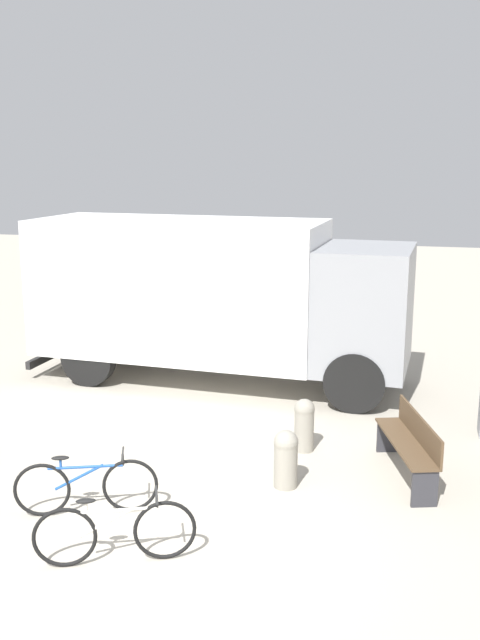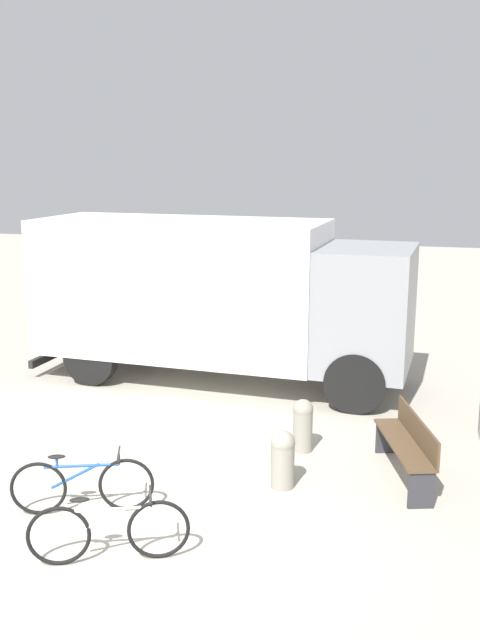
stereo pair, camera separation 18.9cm
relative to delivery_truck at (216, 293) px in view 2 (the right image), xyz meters
The scene contains 7 objects.
ground_plane 6.61m from the delivery_truck, 79.83° to the right, with size 60.00×60.00×0.00m, color #A8A091.
delivery_truck is the anchor object (origin of this frame).
park_bench 5.47m from the delivery_truck, 43.20° to the right, with size 0.94×1.90×0.90m.
bicycle_near 5.87m from the delivery_truck, 90.71° to the right, with size 1.70×0.70×0.79m.
bicycle_middle 6.84m from the delivery_truck, 83.71° to the right, with size 1.68×0.74×0.79m.
bollard_near_bench 5.08m from the delivery_truck, 62.83° to the right, with size 0.34×0.34×0.81m.
bollard_far_bench 4.06m from the delivery_truck, 53.24° to the right, with size 0.31×0.31×0.82m.
Camera 2 is at (2.82, -6.93, 4.41)m, focal length 40.00 mm.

